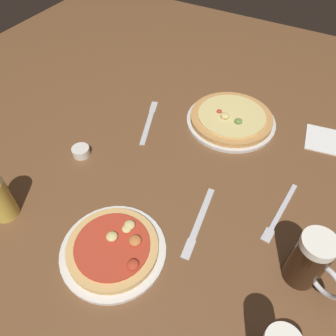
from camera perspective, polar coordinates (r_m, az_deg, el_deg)
The scene contains 9 objects.
ground_plane at distance 1.04m, azimuth 0.00°, elevation -1.29°, with size 2.40×2.40×0.03m, color brown.
pizza_plate_near at distance 0.87m, azimuth -9.54°, elevation -13.75°, with size 0.27×0.27×0.05m.
pizza_plate_far at distance 1.21m, azimuth 10.98°, elevation 8.43°, with size 0.32×0.32×0.05m.
beer_mug_amber at distance 0.84m, azimuth 23.59°, elevation -14.69°, with size 0.13×0.10×0.16m.
ramekin_sauce at distance 1.11m, azimuth -14.98°, elevation 2.83°, with size 0.06×0.06×0.03m, color silver.
napkin_folded at distance 1.25m, azimuth 26.45°, elevation 4.30°, with size 0.16×0.13×0.01m, color white.
fork_left at distance 0.98m, azimuth 19.03°, elevation -7.36°, with size 0.04×0.23×0.01m.
knife_right at distance 1.20m, azimuth -3.35°, elevation 8.17°, with size 0.10×0.24×0.01m.
knife_spare at distance 0.92m, azimuth 5.44°, elevation -9.30°, with size 0.05×0.24×0.01m.
Camera 1 is at (0.33, -0.59, 0.77)m, focal length 34.83 mm.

